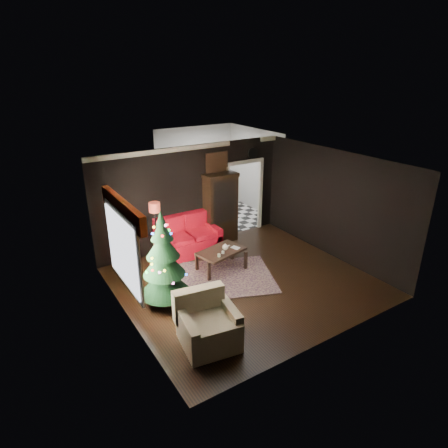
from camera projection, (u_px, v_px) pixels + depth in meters
floor at (245, 282)px, 8.90m from camera, size 5.50×5.50×0.00m
ceiling at (247, 164)px, 7.84m from camera, size 5.50×5.50×0.00m
wall_back at (193, 197)px, 10.32m from camera, size 5.50×0.00×5.50m
wall_front at (332, 275)px, 6.41m from camera, size 5.50×0.00×5.50m
wall_left at (124, 257)px, 7.01m from camera, size 0.00×5.50×5.50m
wall_right at (333, 204)px, 9.73m from camera, size 0.00×5.50×5.50m
doorway at (244, 198)px, 11.30m from camera, size 1.10×0.10×2.10m
left_window at (123, 250)px, 7.17m from camera, size 0.05×1.60×1.40m
valance at (122, 209)px, 6.89m from camera, size 0.12×2.10×0.35m
kitchen_floor at (217, 216)px, 12.87m from camera, size 3.00×3.00×0.00m
kitchen_window at (196, 158)px, 13.36m from camera, size 0.70×0.06×0.70m
rug at (219, 278)px, 9.06m from camera, size 3.03×2.64×0.01m
loveseat at (188, 236)px, 10.12m from camera, size 1.70×0.90×1.00m
curio_cabinet at (220, 210)px, 10.69m from camera, size 0.90×0.45×1.90m
floor_lamp at (157, 236)px, 9.29m from camera, size 0.34×0.34×1.73m
christmas_tree at (164, 260)px, 7.68m from camera, size 1.13×1.13×1.98m
armchair at (209, 323)px, 6.73m from camera, size 1.15×1.15×1.03m
coffee_table at (221, 260)px, 9.35m from camera, size 1.27×0.93×0.51m
teapot at (225, 247)px, 9.24m from camera, size 0.19×0.19×0.16m
cup_a at (219, 255)px, 8.93m from camera, size 0.08×0.08×0.07m
cup_b at (223, 252)px, 9.08m from camera, size 0.08×0.08×0.06m
book at (234, 245)px, 9.27m from camera, size 0.15×0.06×0.20m
wall_clock at (253, 153)px, 10.88m from camera, size 0.32×0.32×0.06m
painting at (217, 163)px, 10.34m from camera, size 0.62×0.05×0.52m
kitchen_counter at (200, 194)px, 13.64m from camera, size 1.80×0.60×0.90m
kitchen_table at (214, 210)px, 12.34m from camera, size 0.70×0.70×0.75m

